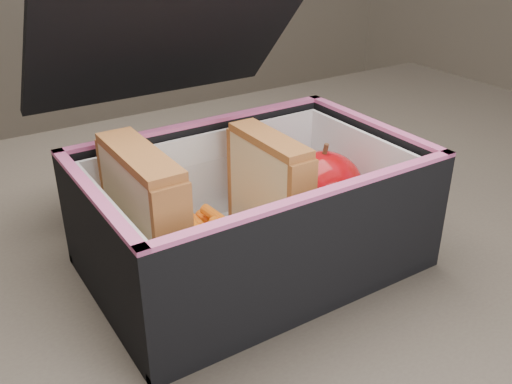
# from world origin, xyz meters

# --- Properties ---
(kitchen_table) EXTENTS (1.20, 0.80, 0.75)m
(kitchen_table) POSITION_xyz_m (0.00, 0.00, 0.66)
(kitchen_table) COLOR #52493F
(kitchen_table) RESTS_ON ground
(lunch_bag) EXTENTS (0.28, 0.31, 0.24)m
(lunch_bag) POSITION_xyz_m (-0.06, -0.04, 0.81)
(lunch_bag) COLOR black
(lunch_bag) RESTS_ON kitchen_table
(plastic_tub) EXTENTS (0.16, 0.12, 0.07)m
(plastic_tub) POSITION_xyz_m (-0.10, -0.04, 0.80)
(plastic_tub) COLOR white
(plastic_tub) RESTS_ON lunch_bag
(sandwich_left) EXTENTS (0.03, 0.10, 0.11)m
(sandwich_left) POSITION_xyz_m (-0.16, -0.04, 0.82)
(sandwich_left) COLOR beige
(sandwich_left) RESTS_ON plastic_tub
(sandwich_right) EXTENTS (0.03, 0.09, 0.10)m
(sandwich_right) POSITION_xyz_m (-0.04, -0.04, 0.82)
(sandwich_right) COLOR beige
(sandwich_right) RESTS_ON plastic_tub
(carrot_sticks) EXTENTS (0.05, 0.14, 0.03)m
(carrot_sticks) POSITION_xyz_m (-0.10, -0.04, 0.78)
(carrot_sticks) COLOR #D14315
(carrot_sticks) RESTS_ON plastic_tub
(paper_napkin) EXTENTS (0.08, 0.08, 0.01)m
(paper_napkin) POSITION_xyz_m (0.01, -0.03, 0.77)
(paper_napkin) COLOR white
(paper_napkin) RESTS_ON lunch_bag
(red_apple) EXTENTS (0.08, 0.08, 0.08)m
(red_apple) POSITION_xyz_m (0.01, -0.04, 0.80)
(red_apple) COLOR #8C0700
(red_apple) RESTS_ON paper_napkin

